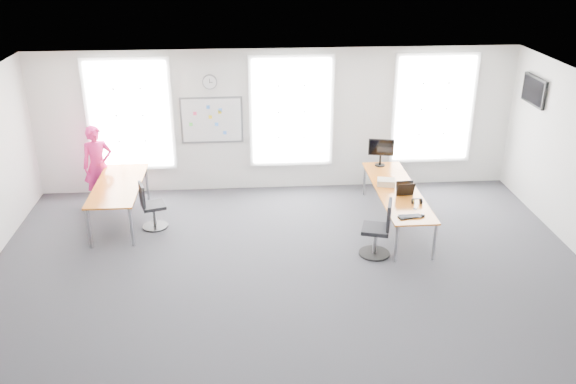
{
  "coord_description": "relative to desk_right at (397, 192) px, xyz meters",
  "views": [
    {
      "loc": [
        -0.68,
        -8.21,
        5.24
      ],
      "look_at": [
        0.02,
        1.2,
        1.1
      ],
      "focal_mm": 38.0,
      "sensor_mm": 36.0,
      "label": 1
    }
  ],
  "objects": [
    {
      "name": "desk_right",
      "position": [
        0.0,
        0.0,
        0.0
      ],
      "size": [
        0.78,
        2.92,
        0.71
      ],
      "color": "#AC5B17",
      "rests_on": "ground"
    },
    {
      "name": "floor",
      "position": [
        -2.13,
        -2.04,
        -0.66
      ],
      "size": [
        10.0,
        10.0,
        0.0
      ],
      "primitive_type": "plane",
      "color": "#28272C",
      "rests_on": "ground"
    },
    {
      "name": "chair_right",
      "position": [
        -0.57,
        -1.15,
        -0.22
      ],
      "size": [
        0.57,
        0.57,
        1.01
      ],
      "rotation": [
        0.0,
        0.0,
        -1.86
      ],
      "color": "black",
      "rests_on": "ground"
    },
    {
      "name": "desk_left",
      "position": [
        -5.22,
        0.49,
        0.05
      ],
      "size": [
        0.85,
        2.13,
        0.78
      ],
      "color": "#AC5B17",
      "rests_on": "ground"
    },
    {
      "name": "window_right",
      "position": [
        1.17,
        1.93,
        1.04
      ],
      "size": [
        1.6,
        0.06,
        2.2
      ],
      "primitive_type": "cube",
      "color": "white",
      "rests_on": "wall_back"
    },
    {
      "name": "keyboard",
      "position": [
        -0.06,
        -1.17,
        0.06
      ],
      "size": [
        0.42,
        0.22,
        0.02
      ],
      "primitive_type": "cube",
      "rotation": [
        0.0,
        0.0,
        0.21
      ],
      "color": "black",
      "rests_on": "desk_right"
    },
    {
      "name": "headphones",
      "position": [
        0.19,
        -0.65,
        0.1
      ],
      "size": [
        0.19,
        0.1,
        0.11
      ],
      "rotation": [
        0.0,
        0.0,
        0.34
      ],
      "color": "black",
      "rests_on": "desk_right"
    },
    {
      "name": "whiteboard",
      "position": [
        -3.48,
        1.93,
        0.89
      ],
      "size": [
        1.2,
        0.03,
        0.9
      ],
      "primitive_type": "cube",
      "color": "white",
      "rests_on": "wall_back"
    },
    {
      "name": "paper_stack",
      "position": [
        -0.16,
        0.23,
        0.1
      ],
      "size": [
        0.38,
        0.32,
        0.12
      ],
      "primitive_type": "cube",
      "rotation": [
        0.0,
        0.0,
        -0.22
      ],
      "color": "beige",
      "rests_on": "desk_right"
    },
    {
      "name": "ceiling",
      "position": [
        -2.13,
        -2.04,
        2.34
      ],
      "size": [
        10.0,
        10.0,
        0.0
      ],
      "primitive_type": "plane",
      "rotation": [
        3.14,
        0.0,
        0.0
      ],
      "color": "silver",
      "rests_on": "ground"
    },
    {
      "name": "window_mid",
      "position": [
        -1.83,
        1.93,
        1.04
      ],
      "size": [
        1.6,
        0.06,
        2.2
      ],
      "primitive_type": "cube",
      "color": "white",
      "rests_on": "wall_back"
    },
    {
      "name": "window_left",
      "position": [
        -5.13,
        1.93,
        1.04
      ],
      "size": [
        1.6,
        0.06,
        2.2
      ],
      "primitive_type": "cube",
      "color": "white",
      "rests_on": "wall_back"
    },
    {
      "name": "laptop_sleeve",
      "position": [
        0.07,
        -0.27,
        0.18
      ],
      "size": [
        0.33,
        0.19,
        0.27
      ],
      "rotation": [
        0.0,
        0.0,
        0.07
      ],
      "color": "black",
      "rests_on": "desk_right"
    },
    {
      "name": "wall_back",
      "position": [
        -2.13,
        1.96,
        0.84
      ],
      "size": [
        10.0,
        0.0,
        10.0
      ],
      "primitive_type": "plane",
      "rotation": [
        1.57,
        0.0,
        0.0
      ],
      "color": "silver",
      "rests_on": "ground"
    },
    {
      "name": "person",
      "position": [
        -5.77,
        1.39,
        0.16
      ],
      "size": [
        0.7,
        0.57,
        1.64
      ],
      "primitive_type": "imported",
      "rotation": [
        0.0,
        0.0,
        0.35
      ],
      "color": "#C41B62",
      "rests_on": "ground"
    },
    {
      "name": "monitor",
      "position": [
        -0.06,
        1.25,
        0.39
      ],
      "size": [
        0.51,
        0.21,
        0.57
      ],
      "rotation": [
        0.0,
        0.0,
        -0.21
      ],
      "color": "black",
      "rests_on": "desk_right"
    },
    {
      "name": "tv",
      "position": [
        2.82,
        0.96,
        1.64
      ],
      "size": [
        0.06,
        0.9,
        0.55
      ],
      "primitive_type": "cube",
      "color": "black",
      "rests_on": "wall_right"
    },
    {
      "name": "chair_left",
      "position": [
        -4.61,
        0.19,
        -0.27
      ],
      "size": [
        0.52,
        0.52,
        0.91
      ],
      "rotation": [
        0.0,
        0.0,
        1.9
      ],
      "color": "black",
      "rests_on": "ground"
    },
    {
      "name": "lens_cap",
      "position": [
        0.11,
        -0.85,
        0.05
      ],
      "size": [
        0.08,
        0.08,
        0.01
      ],
      "primitive_type": "cylinder",
      "rotation": [
        0.0,
        0.0,
        0.28
      ],
      "color": "black",
      "rests_on": "desk_right"
    },
    {
      "name": "wall_clock",
      "position": [
        -3.48,
        1.93,
        1.69
      ],
      "size": [
        0.3,
        0.04,
        0.3
      ],
      "primitive_type": "cylinder",
      "rotation": [
        1.57,
        0.0,
        0.0
      ],
      "color": "gray",
      "rests_on": "wall_back"
    },
    {
      "name": "mouse",
      "position": [
        0.16,
        -1.15,
        0.07
      ],
      "size": [
        0.09,
        0.12,
        0.04
      ],
      "primitive_type": "ellipsoid",
      "rotation": [
        0.0,
        0.0,
        0.16
      ],
      "color": "black",
      "rests_on": "desk_right"
    }
  ]
}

